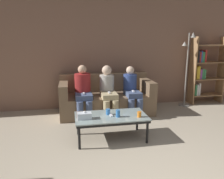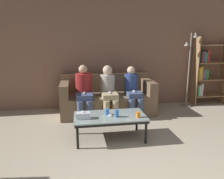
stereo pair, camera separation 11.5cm
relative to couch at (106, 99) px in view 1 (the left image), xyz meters
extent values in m
cube|color=#8C6651|center=(0.00, 0.53, 0.98)|extent=(12.00, 0.06, 2.60)
cube|color=brown|center=(0.00, -0.05, -0.10)|extent=(2.02, 0.90, 0.45)
cube|color=brown|center=(0.00, 0.30, 0.33)|extent=(2.02, 0.20, 0.41)
cube|color=brown|center=(-0.92, -0.05, 0.27)|extent=(0.18, 0.90, 0.29)
cube|color=brown|center=(0.92, -0.05, 0.27)|extent=(0.18, 0.90, 0.29)
cube|color=#8C9E99|center=(-0.14, -1.34, 0.08)|extent=(1.18, 0.64, 0.02)
cube|color=black|center=(-0.14, -1.34, 0.05)|extent=(1.15, 0.62, 0.04)
cylinder|color=black|center=(-0.68, -1.61, -0.15)|extent=(0.04, 0.04, 0.35)
cylinder|color=black|center=(0.40, -1.61, -0.15)|extent=(0.04, 0.04, 0.35)
cylinder|color=black|center=(-0.68, -1.07, -0.15)|extent=(0.04, 0.04, 0.35)
cylinder|color=black|center=(0.40, -1.07, -0.15)|extent=(0.04, 0.04, 0.35)
cylinder|color=#3372BF|center=(-0.18, -1.28, 0.14)|extent=(0.07, 0.07, 0.10)
cylinder|color=orange|center=(0.29, -1.50, 0.13)|extent=(0.06, 0.06, 0.09)
cylinder|color=#3372BF|center=(-0.04, -1.42, 0.15)|extent=(0.07, 0.07, 0.12)
cube|color=silver|center=(-0.58, -1.41, 0.14)|extent=(0.22, 0.12, 0.10)
sphere|color=white|center=(-0.58, -1.41, 0.20)|extent=(0.04, 0.04, 0.04)
cube|color=white|center=(-0.14, -1.34, 0.10)|extent=(0.04, 0.15, 0.02)
cube|color=#9E754C|center=(2.26, 0.30, 0.52)|extent=(0.02, 0.32, 1.69)
cube|color=#9E754C|center=(3.08, 0.30, 0.52)|extent=(0.02, 0.32, 1.69)
cube|color=#9E754C|center=(2.67, 0.30, -0.11)|extent=(0.82, 0.32, 0.02)
cube|color=#38844C|center=(2.34, 0.30, 0.04)|extent=(0.04, 0.24, 0.28)
cube|color=silver|center=(2.39, 0.30, 0.04)|extent=(0.05, 0.24, 0.28)
cube|color=silver|center=(2.44, 0.30, 0.06)|extent=(0.04, 0.24, 0.32)
cube|color=#9E754C|center=(2.67, 0.30, 0.31)|extent=(0.82, 0.32, 0.02)
cube|color=gold|center=(2.34, 0.30, 0.48)|extent=(0.04, 0.24, 0.31)
cube|color=gold|center=(2.38, 0.30, 0.49)|extent=(0.05, 0.24, 0.33)
cube|color=#8E4293|center=(2.44, 0.30, 0.45)|extent=(0.05, 0.24, 0.25)
cube|color=#38844C|center=(2.49, 0.30, 0.45)|extent=(0.05, 0.24, 0.26)
cube|color=#38844C|center=(2.55, 0.30, 0.44)|extent=(0.04, 0.24, 0.24)
cube|color=#9E754C|center=(2.67, 0.30, 0.74)|extent=(0.82, 0.32, 0.02)
cube|color=#232328|center=(2.34, 0.30, 0.89)|extent=(0.03, 0.24, 0.29)
cube|color=red|center=(2.38, 0.30, 0.88)|extent=(0.03, 0.24, 0.26)
cube|color=#33569E|center=(2.41, 0.30, 0.89)|extent=(0.03, 0.24, 0.29)
cube|color=#38844C|center=(2.46, 0.30, 0.87)|extent=(0.05, 0.24, 0.25)
cube|color=red|center=(2.52, 0.30, 0.90)|extent=(0.05, 0.24, 0.30)
cube|color=#9E754C|center=(2.67, 0.30, 1.16)|extent=(0.82, 0.32, 0.02)
cylinder|color=gray|center=(2.01, 0.15, -0.31)|extent=(0.26, 0.26, 0.02)
cylinder|color=gray|center=(2.01, 0.15, 0.57)|extent=(0.03, 0.03, 1.78)
cone|color=gray|center=(2.11, 0.15, 1.40)|extent=(0.14, 0.14, 0.12)
cone|color=gray|center=(1.93, 0.19, 1.20)|extent=(0.12, 0.12, 0.10)
cylinder|color=#47567A|center=(-0.61, -0.55, -0.10)|extent=(0.13, 0.13, 0.45)
cylinder|color=#47567A|center=(-0.43, -0.55, -0.10)|extent=(0.13, 0.13, 0.45)
cube|color=#47567A|center=(-0.52, -0.33, 0.18)|extent=(0.34, 0.44, 0.10)
cylinder|color=maroon|center=(-0.52, -0.10, 0.36)|extent=(0.34, 0.34, 0.48)
sphere|color=#DBAD89|center=(-0.52, -0.10, 0.69)|extent=(0.18, 0.18, 0.18)
cube|color=white|center=(-0.52, -0.37, 0.24)|extent=(0.04, 0.12, 0.02)
cylinder|color=tan|center=(-0.09, -0.59, -0.10)|extent=(0.13, 0.13, 0.45)
cylinder|color=tan|center=(0.09, -0.59, -0.10)|extent=(0.13, 0.13, 0.45)
cube|color=tan|center=(0.00, -0.35, 0.18)|extent=(0.31, 0.49, 0.10)
cylinder|color=#B7B2A8|center=(0.00, -0.10, 0.34)|extent=(0.31, 0.31, 0.43)
sphere|color=beige|center=(0.00, -0.10, 0.66)|extent=(0.21, 0.21, 0.21)
cube|color=white|center=(0.00, -0.40, 0.24)|extent=(0.04, 0.12, 0.02)
cylinder|color=#47567A|center=(0.43, -0.56, -0.10)|extent=(0.13, 0.13, 0.45)
cylinder|color=#47567A|center=(0.61, -0.56, -0.10)|extent=(0.13, 0.13, 0.45)
cube|color=#47567A|center=(0.52, -0.33, 0.18)|extent=(0.30, 0.46, 0.10)
cylinder|color=#334784|center=(0.52, -0.10, 0.34)|extent=(0.30, 0.30, 0.43)
sphere|color=beige|center=(0.52, -0.10, 0.65)|extent=(0.18, 0.18, 0.18)
cube|color=white|center=(0.52, -0.38, 0.24)|extent=(0.04, 0.12, 0.02)
camera|label=1|loc=(-0.77, -4.68, 1.32)|focal=35.00mm
camera|label=2|loc=(-0.65, -4.70, 1.32)|focal=35.00mm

